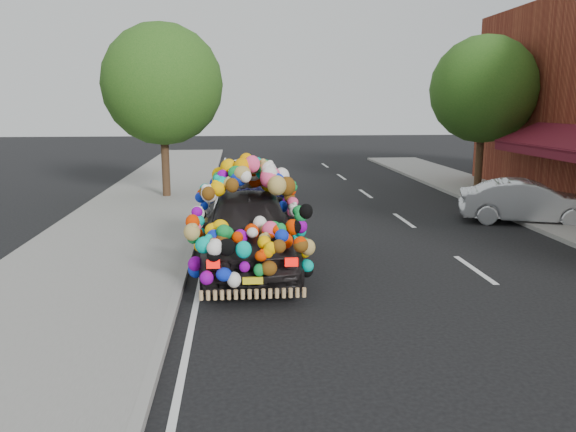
{
  "coord_description": "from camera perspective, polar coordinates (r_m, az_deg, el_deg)",
  "views": [
    {
      "loc": [
        -1.25,
        -10.76,
        3.37
      ],
      "look_at": [
        -0.26,
        0.15,
        1.17
      ],
      "focal_mm": 35.0,
      "sensor_mm": 36.0,
      "label": 1
    }
  ],
  "objects": [
    {
      "name": "navy_sedan",
      "position": [
        19.49,
        -3.11,
        3.22
      ],
      "size": [
        2.11,
        4.42,
        1.25
      ],
      "primitive_type": "imported",
      "rotation": [
        0.0,
        0.0,
        0.09
      ],
      "color": "black",
      "rests_on": "ground"
    },
    {
      "name": "silver_hatchback",
      "position": [
        17.42,
        23.19,
        1.32
      ],
      "size": [
        3.96,
        2.46,
        1.23
      ],
      "primitive_type": "imported",
      "rotation": [
        0.0,
        0.0,
        1.24
      ],
      "color": "#B7B9BF",
      "rests_on": "ground"
    },
    {
      "name": "lane_markings",
      "position": [
        12.27,
        18.42,
        -5.16
      ],
      "size": [
        6.0,
        50.0,
        0.01
      ],
      "primitive_type": null,
      "color": "silver",
      "rests_on": "ground"
    },
    {
      "name": "ground",
      "position": [
        11.34,
        1.4,
        -5.94
      ],
      "size": [
        100.0,
        100.0,
        0.0
      ],
      "primitive_type": "plane",
      "color": "black",
      "rests_on": "ground"
    },
    {
      "name": "plush_art_car",
      "position": [
        11.56,
        -3.99,
        0.33
      ],
      "size": [
        2.27,
        4.94,
        2.26
      ],
      "rotation": [
        0.0,
        0.0,
        0.0
      ],
      "color": "black",
      "rests_on": "ground"
    },
    {
      "name": "kerb",
      "position": [
        11.31,
        -10.57,
        -5.84
      ],
      "size": [
        0.15,
        60.0,
        0.13
      ],
      "primitive_type": "cube",
      "color": "gray",
      "rests_on": "ground"
    },
    {
      "name": "tree_near_sidewalk",
      "position": [
        20.43,
        -12.67,
        12.91
      ],
      "size": [
        4.2,
        4.2,
        6.13
      ],
      "color": "#332114",
      "rests_on": "ground"
    },
    {
      "name": "sidewalk",
      "position": [
        11.66,
        -20.2,
        -5.86
      ],
      "size": [
        4.0,
        60.0,
        0.12
      ],
      "primitive_type": "cube",
      "color": "gray",
      "rests_on": "ground"
    },
    {
      "name": "tree_far_b",
      "position": [
        22.74,
        19.27,
        12.04
      ],
      "size": [
        4.0,
        4.0,
        5.9
      ],
      "color": "#332114",
      "rests_on": "ground"
    }
  ]
}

